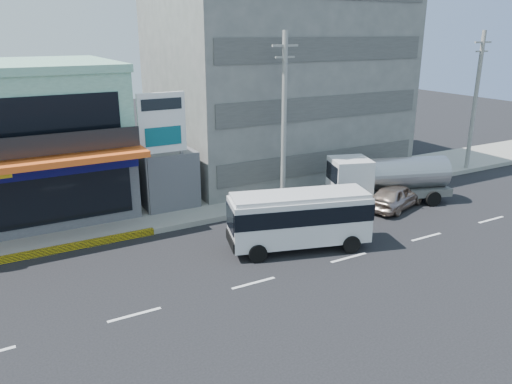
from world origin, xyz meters
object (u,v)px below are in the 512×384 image
Objects in this scene: shop_building at (4,145)px; sedan at (396,196)px; concrete_building at (275,74)px; utility_pole_far at (475,102)px; minibus at (299,216)px; tanker_truck at (385,179)px; satellite_dish at (162,147)px; billboard at (162,130)px; utility_pole_near at (284,121)px.

shop_building is 22.30m from sedan.
concrete_building reaches higher than utility_pole_far.
utility_pole_far is at bearing 16.29° from minibus.
tanker_truck is at bearing -80.32° from concrete_building.
satellite_dish is 22.35m from utility_pole_far.
satellite_dish reaches higher than tanker_truck.
utility_pole_far is at bearing -4.57° from billboard.
utility_pole_near is 1.00× the size of utility_pole_far.
utility_pole_far reaches higher than sedan.
concrete_building is 3.63× the size of sedan.
billboard reaches higher than sedan.
tanker_truck is (1.70, -9.98, -5.46)m from concrete_building.
concrete_building is 2.30× the size of minibus.
billboard is at bearing 161.10° from tanker_truck.
shop_building is at bearing 44.59° from sedan.
billboard is at bearing 164.52° from utility_pole_near.
utility_pole_near is 1.32× the size of tanker_truck.
minibus is at bearing -159.71° from tanker_truck.
minibus is 8.40m from sedan.
satellite_dish is at bearing 74.48° from billboard.
utility_pole_far reaches higher than satellite_dish.
billboard reaches higher than satellite_dish.
minibus reaches higher than sedan.
billboard is 0.69× the size of utility_pole_near.
utility_pole_near is at bearing -15.48° from billboard.
utility_pole_near is 7.16m from tanker_truck.
tanker_truck is at bearing -27.06° from satellite_dish.
billboard is at bearing -32.32° from shop_building.
utility_pole_near is at bearing -30.96° from satellite_dish.
satellite_dish is at bearing 170.71° from utility_pole_far.
utility_pole_near is at bearing -117.76° from concrete_building.
satellite_dish reaches higher than minibus.
satellite_dish is 9.86m from minibus.
concrete_building reaches higher than satellite_dish.
shop_building reaches higher than sedan.
utility_pole_far is 11.72m from sedan.
satellite_dish is 0.22× the size of billboard.
shop_building is 1.80× the size of billboard.
satellite_dish is 13.92m from sedan.
tanker_truck is at bearing -24.36° from shop_building.
utility_pole_near and utility_pole_far have the same top height.
satellite_dish is 0.15× the size of utility_pole_far.
concrete_building is 11.30m from satellite_dish.
shop_building reaches higher than tanker_truck.
utility_pole_far is at bearing -90.29° from sedan.
satellite_dish is at bearing 40.46° from sedan.
utility_pole_far is (12.00, -7.60, -1.85)m from concrete_building.
tanker_truck is (11.70, -5.98, -2.03)m from satellite_dish.
sedan is 1.30m from tanker_truck.
utility_pole_near is at bearing 180.00° from utility_pole_far.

